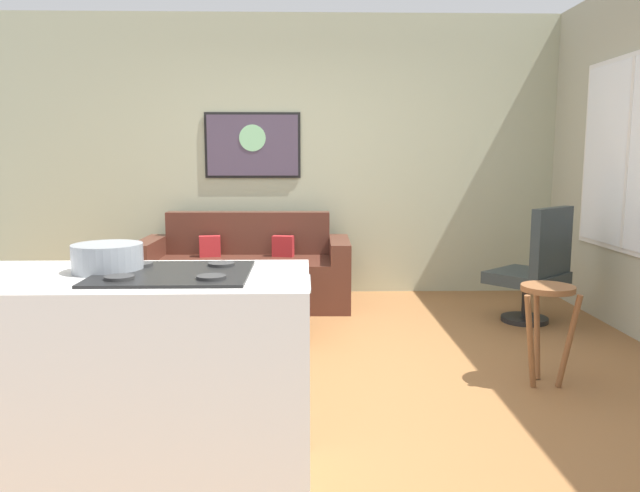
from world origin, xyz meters
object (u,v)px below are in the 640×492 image
Objects in this scene: coffee_table at (247,286)px; wall_painting at (253,145)px; bar_stool at (547,308)px; mixing_bowl at (108,258)px; couch at (246,274)px; armchair at (536,268)px.

coffee_table is 1.04× the size of wall_painting.
mixing_bowl is (-2.27, -1.13, 0.50)m from bar_stool.
wall_painting reaches higher than mixing_bowl.
couch is 2.06× the size of wall_painting.
armchair is at bearing -27.18° from wall_painting.
couch is 1.08m from coffee_table.
bar_stool is (-0.46, -1.40, 0.01)m from armchair.
couch reaches higher than coffee_table.
coffee_table is 1.93m from wall_painting.
armchair reaches higher than coffee_table.
mixing_bowl reaches higher than couch.
wall_painting is (0.04, 0.52, 1.22)m from couch.
mixing_bowl is at bearing -94.21° from wall_painting.
bar_stool is at bearing -53.17° from wall_painting.
bar_stool is at bearing -29.19° from coffee_table.
coffee_table is at bearing -172.29° from armchair.
wall_painting is (-0.07, 1.58, 1.11)m from coffee_table.
bar_stool is 3.47m from wall_painting.
bar_stool is (1.92, -1.07, 0.08)m from coffee_table.
coffee_table is 2.41m from armchair.
mixing_bowl is at bearing -153.57° from bar_stool.
mixing_bowl is at bearing -137.25° from armchair.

